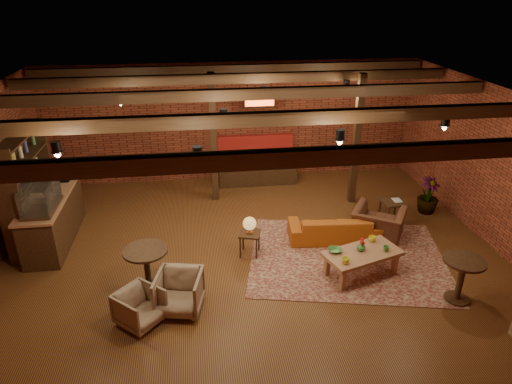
{
  "coord_description": "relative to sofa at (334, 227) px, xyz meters",
  "views": [
    {
      "loc": [
        -1.01,
        -8.01,
        5.07
      ],
      "look_at": [
        0.12,
        0.2,
        1.24
      ],
      "focal_mm": 32.0,
      "sensor_mm": 36.0,
      "label": 1
    }
  ],
  "objects": [
    {
      "name": "floor",
      "position": [
        -1.81,
        -0.24,
        -0.28
      ],
      "size": [
        10.0,
        10.0,
        0.0
      ],
      "primitive_type": "plane",
      "color": "#38190E",
      "rests_on": "ground"
    },
    {
      "name": "ceiling",
      "position": [
        -1.81,
        -0.24,
        2.92
      ],
      "size": [
        10.0,
        8.0,
        0.02
      ],
      "primitive_type": "cube",
      "color": "black",
      "rests_on": "wall_back"
    },
    {
      "name": "wall_back",
      "position": [
        -1.81,
        3.76,
        1.32
      ],
      "size": [
        10.0,
        0.02,
        3.2
      ],
      "primitive_type": "cube",
      "color": "maroon",
      "rests_on": "ground"
    },
    {
      "name": "wall_front",
      "position": [
        -1.81,
        -4.24,
        1.32
      ],
      "size": [
        10.0,
        0.02,
        3.2
      ],
      "primitive_type": "cube",
      "color": "maroon",
      "rests_on": "ground"
    },
    {
      "name": "wall_right",
      "position": [
        3.19,
        -0.24,
        1.32
      ],
      "size": [
        0.02,
        8.0,
        3.2
      ],
      "primitive_type": "cube",
      "color": "maroon",
      "rests_on": "ground"
    },
    {
      "name": "ceiling_beams",
      "position": [
        -1.81,
        -0.24,
        2.8
      ],
      "size": [
        9.8,
        6.4,
        0.22
      ],
      "primitive_type": null,
      "color": "black",
      "rests_on": "ceiling"
    },
    {
      "name": "ceiling_pipe",
      "position": [
        -1.81,
        1.36,
        2.57
      ],
      "size": [
        9.6,
        0.12,
        0.12
      ],
      "primitive_type": "cylinder",
      "rotation": [
        0.0,
        1.57,
        0.0
      ],
      "color": "black",
      "rests_on": "ceiling"
    },
    {
      "name": "post_left",
      "position": [
        -2.41,
        2.36,
        1.32
      ],
      "size": [
        0.16,
        0.16,
        3.2
      ],
      "primitive_type": "cube",
      "color": "black",
      "rests_on": "ground"
    },
    {
      "name": "post_right",
      "position": [
        0.99,
        1.76,
        1.32
      ],
      "size": [
        0.16,
        0.16,
        3.2
      ],
      "primitive_type": "cube",
      "color": "black",
      "rests_on": "ground"
    },
    {
      "name": "service_counter",
      "position": [
        -5.91,
        0.76,
        0.52
      ],
      "size": [
        0.8,
        2.5,
        1.6
      ],
      "primitive_type": null,
      "color": "black",
      "rests_on": "ground"
    },
    {
      "name": "plant_counter",
      "position": [
        -5.81,
        0.96,
        0.94
      ],
      "size": [
        0.35,
        0.39,
        0.3
      ],
      "primitive_type": "imported",
      "color": "#337F33",
      "rests_on": "service_counter"
    },
    {
      "name": "shelving_hutch",
      "position": [
        -6.31,
        0.86,
        0.92
      ],
      "size": [
        0.52,
        2.0,
        2.4
      ],
      "primitive_type": null,
      "color": "black",
      "rests_on": "ground"
    },
    {
      "name": "banquette",
      "position": [
        -1.21,
        3.31,
        0.22
      ],
      "size": [
        2.1,
        0.7,
        1.0
      ],
      "primitive_type": null,
      "color": "#AA1F1C",
      "rests_on": "ground"
    },
    {
      "name": "service_sign",
      "position": [
        -1.21,
        2.86,
        2.07
      ],
      "size": [
        0.86,
        0.06,
        0.3
      ],
      "primitive_type": "cube",
      "color": "#E44516",
      "rests_on": "ceiling"
    },
    {
      "name": "ceiling_spotlights",
      "position": [
        -1.81,
        -0.24,
        2.58
      ],
      "size": [
        6.4,
        4.4,
        0.28
      ],
      "primitive_type": null,
      "color": "black",
      "rests_on": "ceiling"
    },
    {
      "name": "rug",
      "position": [
        0.06,
        -0.77,
        -0.28
      ],
      "size": [
        4.39,
        3.69,
        0.01
      ],
      "primitive_type": "cube",
      "rotation": [
        0.0,
        0.0,
        -0.22
      ],
      "color": "maroon",
      "rests_on": "floor"
    },
    {
      "name": "sofa",
      "position": [
        0.0,
        0.0,
        0.0
      ],
      "size": [
        1.99,
        0.91,
        0.56
      ],
      "primitive_type": "imported",
      "rotation": [
        0.0,
        0.0,
        3.06
      ],
      "color": "#A75017",
      "rests_on": "floor"
    },
    {
      "name": "coffee_table",
      "position": [
        0.11,
        -1.34,
        0.15
      ],
      "size": [
        1.59,
        1.12,
        0.74
      ],
      "rotation": [
        0.0,
        0.0,
        0.32
      ],
      "color": "#996747",
      "rests_on": "floor"
    },
    {
      "name": "side_table_lamp",
      "position": [
        -1.87,
        -0.36,
        0.36
      ],
      "size": [
        0.5,
        0.5,
        0.85
      ],
      "rotation": [
        0.0,
        0.0,
        -0.29
      ],
      "color": "black",
      "rests_on": "floor"
    },
    {
      "name": "round_table_left",
      "position": [
        -3.82,
        -1.25,
        0.27
      ],
      "size": [
        0.79,
        0.79,
        0.82
      ],
      "color": "black",
      "rests_on": "floor"
    },
    {
      "name": "armchair_a",
      "position": [
        -3.88,
        -2.17,
        0.05
      ],
      "size": [
        0.89,
        0.89,
        0.67
      ],
      "primitive_type": "imported",
      "rotation": [
        0.0,
        0.0,
        0.84
      ],
      "color": "#B9AC8F",
      "rests_on": "floor"
    },
    {
      "name": "armchair_b",
      "position": [
        -3.25,
        -1.91,
        0.1
      ],
      "size": [
        0.87,
        0.84,
        0.76
      ],
      "primitive_type": "imported",
      "rotation": [
        0.0,
        0.0,
        -0.22
      ],
      "color": "#B9AC8F",
      "rests_on": "floor"
    },
    {
      "name": "armchair_right",
      "position": [
        0.97,
        -0.05,
        0.17
      ],
      "size": [
        1.23,
        1.12,
        0.9
      ],
      "primitive_type": "imported",
      "rotation": [
        0.0,
        0.0,
        2.57
      ],
      "color": "brown",
      "rests_on": "floor"
    },
    {
      "name": "side_table_book",
      "position": [
        1.52,
        0.53,
        0.23
      ],
      "size": [
        0.54,
        0.54,
        0.58
      ],
      "rotation": [
        0.0,
        0.0,
        0.1
      ],
      "color": "black",
      "rests_on": "floor"
    },
    {
      "name": "round_table_right",
      "position": [
        1.54,
        -2.32,
        0.27
      ],
      "size": [
        0.71,
        0.71,
        0.83
      ],
      "color": "black",
      "rests_on": "floor"
    },
    {
      "name": "plant_tall",
      "position": [
        2.59,
        0.93,
        1.04
      ],
      "size": [
        1.94,
        1.94,
        2.65
      ],
      "primitive_type": "imported",
      "rotation": [
        0.0,
        0.0,
        0.4
      ],
      "color": "#4C7F4C",
      "rests_on": "floor"
    }
  ]
}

